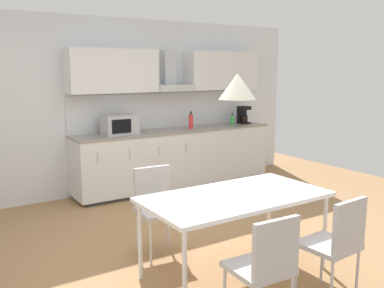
% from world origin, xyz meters
% --- Properties ---
extents(ground_plane, '(8.76, 7.49, 0.02)m').
position_xyz_m(ground_plane, '(0.00, 0.00, -0.01)').
color(ground_plane, '#9E754C').
extents(wall_back, '(7.01, 0.10, 2.59)m').
position_xyz_m(wall_back, '(0.00, 2.55, 1.30)').
color(wall_back, silver).
rests_on(wall_back, ground_plane).
extents(kitchen_counter, '(3.28, 0.62, 0.92)m').
position_xyz_m(kitchen_counter, '(1.10, 2.20, 0.46)').
color(kitchen_counter, '#333333').
rests_on(kitchen_counter, ground_plane).
extents(backsplash_tile, '(3.26, 0.02, 0.56)m').
position_xyz_m(backsplash_tile, '(1.10, 2.48, 1.19)').
color(backsplash_tile, silver).
rests_on(backsplash_tile, kitchen_counter).
extents(upper_wall_cabinets, '(3.26, 0.40, 0.62)m').
position_xyz_m(upper_wall_cabinets, '(1.10, 2.33, 1.81)').
color(upper_wall_cabinets, silver).
extents(microwave, '(0.48, 0.35, 0.28)m').
position_xyz_m(microwave, '(0.15, 2.20, 1.06)').
color(microwave, '#ADADB2').
rests_on(microwave, kitchen_counter).
extents(coffee_maker, '(0.18, 0.19, 0.30)m').
position_xyz_m(coffee_maker, '(2.47, 2.22, 1.07)').
color(coffee_maker, black).
rests_on(coffee_maker, kitchen_counter).
extents(bottle_green, '(0.06, 0.06, 0.20)m').
position_xyz_m(bottle_green, '(2.19, 2.17, 1.00)').
color(bottle_green, green).
rests_on(bottle_green, kitchen_counter).
extents(bottle_red, '(0.07, 0.07, 0.27)m').
position_xyz_m(bottle_red, '(1.35, 2.16, 1.03)').
color(bottle_red, red).
rests_on(bottle_red, kitchen_counter).
extents(dining_table, '(1.65, 0.87, 0.75)m').
position_xyz_m(dining_table, '(0.03, -0.63, 0.70)').
color(dining_table, white).
rests_on(dining_table, ground_plane).
extents(chair_far_left, '(0.43, 0.43, 0.87)m').
position_xyz_m(chair_far_left, '(-0.33, 0.18, 0.53)').
color(chair_far_left, '#B2B2B7').
rests_on(chair_far_left, ground_plane).
extents(chair_near_left, '(0.42, 0.42, 0.87)m').
position_xyz_m(chair_near_left, '(-0.35, -1.44, 0.53)').
color(chair_near_left, '#B2B2B7').
rests_on(chair_near_left, ground_plane).
extents(chair_near_right, '(0.42, 0.42, 0.87)m').
position_xyz_m(chair_near_right, '(0.41, -1.44, 0.53)').
color(chair_near_right, '#B2B2B7').
rests_on(chair_near_right, ground_plane).
extents(pendant_lamp, '(0.32, 0.32, 0.22)m').
position_xyz_m(pendant_lamp, '(0.03, -0.63, 1.70)').
color(pendant_lamp, silver).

